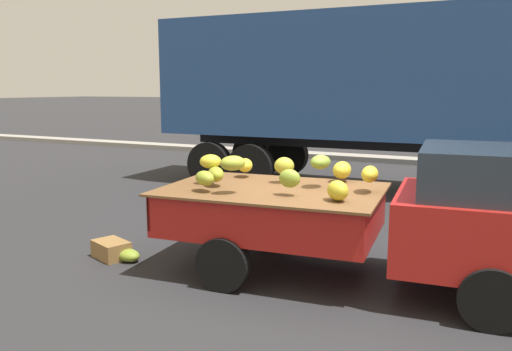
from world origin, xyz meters
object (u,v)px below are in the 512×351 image
semi_trailer (422,79)px  fallen_banana_bunch_near_tailgate (128,255)px  pickup_truck (430,217)px  produce_crate (111,250)px

semi_trailer → fallen_banana_bunch_near_tailgate: bearing=-115.1°
pickup_truck → semi_trailer: bearing=94.9°
fallen_banana_bunch_near_tailgate → produce_crate: size_ratio=0.70×
produce_crate → pickup_truck: bearing=9.6°
fallen_banana_bunch_near_tailgate → pickup_truck: bearing=10.4°
produce_crate → semi_trailer: bearing=64.1°
semi_trailer → produce_crate: (-3.13, -6.45, -2.42)m
fallen_banana_bunch_near_tailgate → produce_crate: produce_crate is taller
pickup_truck → fallen_banana_bunch_near_tailgate: bearing=-174.5°
pickup_truck → semi_trailer: semi_trailer is taller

